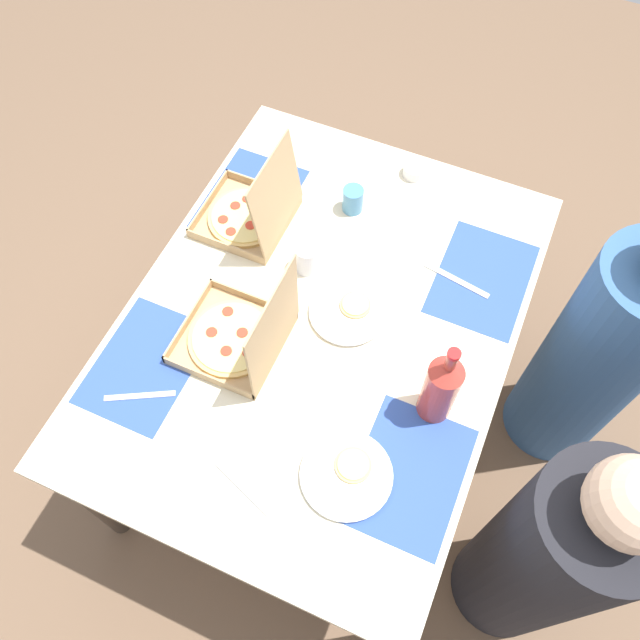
{
  "coord_description": "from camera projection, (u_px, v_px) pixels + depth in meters",
  "views": [
    {
      "loc": [
        0.85,
        0.37,
        2.36
      ],
      "look_at": [
        0.0,
        0.0,
        0.73
      ],
      "focal_mm": 36.94,
      "sensor_mm": 36.0,
      "label": 1
    }
  ],
  "objects": [
    {
      "name": "ground_plane",
      "position": [
        320.0,
        414.0,
        2.51
      ],
      "size": [
        6.0,
        6.0,
        0.0
      ],
      "primitive_type": "plane",
      "color": "brown"
    },
    {
      "name": "dining_table",
      "position": [
        320.0,
        336.0,
        1.96
      ],
      "size": [
        1.42,
        1.07,
        0.73
      ],
      "color": "#3F3328",
      "rests_on": "ground_plane"
    },
    {
      "name": "placemat_near_left",
      "position": [
        250.0,
        198.0,
        2.1
      ],
      "size": [
        0.36,
        0.26,
        0.0
      ],
      "primitive_type": "cube",
      "color": "#2D4C9E",
      "rests_on": "dining_table"
    },
    {
      "name": "placemat_near_right",
      "position": [
        145.0,
        364.0,
        1.81
      ],
      "size": [
        0.36,
        0.26,
        0.0
      ],
      "primitive_type": "cube",
      "color": "#2D4C9E",
      "rests_on": "dining_table"
    },
    {
      "name": "placemat_far_left",
      "position": [
        482.0,
        279.0,
        1.95
      ],
      "size": [
        0.36,
        0.26,
        0.0
      ],
      "primitive_type": "cube",
      "color": "#2D4C9E",
      "rests_on": "dining_table"
    },
    {
      "name": "placemat_far_right",
      "position": [
        409.0,
        474.0,
        1.66
      ],
      "size": [
        0.36,
        0.26,
        0.0
      ],
      "primitive_type": "cube",
      "color": "#2D4C9E",
      "rests_on": "dining_table"
    },
    {
      "name": "pizza_box_corner_left",
      "position": [
        241.0,
        336.0,
        1.8
      ],
      "size": [
        0.28,
        0.28,
        0.32
      ],
      "color": "tan",
      "rests_on": "dining_table"
    },
    {
      "name": "pizza_box_center",
      "position": [
        252.0,
        212.0,
        2.01
      ],
      "size": [
        0.27,
        0.27,
        0.3
      ],
      "color": "tan",
      "rests_on": "dining_table"
    },
    {
      "name": "plate_far_right",
      "position": [
        347.0,
        474.0,
        1.65
      ],
      "size": [
        0.23,
        0.23,
        0.03
      ],
      "color": "white",
      "rests_on": "dining_table"
    },
    {
      "name": "plate_far_left",
      "position": [
        349.0,
        311.0,
        1.88
      ],
      "size": [
        0.22,
        0.22,
        0.03
      ],
      "color": "white",
      "rests_on": "dining_table"
    },
    {
      "name": "soda_bottle",
      "position": [
        441.0,
        388.0,
        1.63
      ],
      "size": [
        0.09,
        0.09,
        0.32
      ],
      "color": "#B2382D",
      "rests_on": "dining_table"
    },
    {
      "name": "cup_clear_left",
      "position": [
        353.0,
        200.0,
        2.04
      ],
      "size": [
        0.06,
        0.06,
        0.09
      ],
      "primitive_type": "cylinder",
      "color": "teal",
      "rests_on": "dining_table"
    },
    {
      "name": "cup_dark",
      "position": [
        307.0,
        258.0,
        1.92
      ],
      "size": [
        0.07,
        0.07,
        0.1
      ],
      "primitive_type": "cylinder",
      "color": "silver",
      "rests_on": "dining_table"
    },
    {
      "name": "condiment_bowl",
      "position": [
        415.0,
        171.0,
        2.13
      ],
      "size": [
        0.07,
        0.07,
        0.04
      ],
      "primitive_type": "cylinder",
      "color": "white",
      "rests_on": "dining_table"
    },
    {
      "name": "knife_by_far_right",
      "position": [
        457.0,
        280.0,
        1.94
      ],
      "size": [
        0.05,
        0.21,
        0.0
      ],
      "primitive_type": "cube",
      "rotation": [
        0.0,
        0.0,
        1.4
      ],
      "color": "#B7B7BC",
      "rests_on": "dining_table"
    },
    {
      "name": "fork_by_near_right",
      "position": [
        243.0,
        488.0,
        1.64
      ],
      "size": [
        0.08,
        0.18,
        0.0
      ],
      "primitive_type": "cube",
      "rotation": [
        0.0,
        0.0,
        4.36
      ],
      "color": "#B7B7BC",
      "rests_on": "dining_table"
    },
    {
      "name": "fork_by_near_left",
      "position": [
        140.0,
        396.0,
        1.76
      ],
      "size": [
        0.1,
        0.18,
        0.0
      ],
      "primitive_type": "cube",
      "rotation": [
        0.0,
        0.0,
        5.2
      ],
      "color": "#B7B7BC",
      "rests_on": "dining_table"
    },
    {
      "name": "diner_left_seat",
      "position": [
        597.0,
        357.0,
        2.03
      ],
      "size": [
        0.32,
        0.32,
        1.19
      ],
      "color": "#33598C",
      "rests_on": "ground_plane"
    },
    {
      "name": "diner_right_seat",
      "position": [
        546.0,
        556.0,
        1.74
      ],
      "size": [
        0.32,
        0.32,
        1.19
      ],
      "color": "black",
      "rests_on": "ground_plane"
    }
  ]
}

